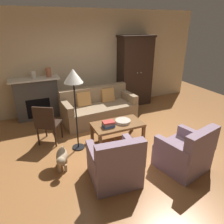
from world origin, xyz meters
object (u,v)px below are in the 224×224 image
Objects in this scene: armchair_near_left at (115,165)px; armchair_near_right at (185,153)px; book_stack at (109,124)px; mantel_vase_terracotta at (48,72)px; fruit_bowl at (123,121)px; dog at (62,157)px; floor_lamp at (73,81)px; side_chair_wooden at (47,122)px; couch at (99,109)px; mantel_vase_cream at (33,75)px; armoire at (135,71)px; coffee_table at (118,126)px; fireplace at (37,98)px.

armchair_near_left is 1.28m from armchair_near_right.
armchair_near_left is at bearing -107.75° from book_stack.
fruit_bowl is at bearing -58.22° from mantel_vase_terracotta.
book_stack is 0.45× the size of dog.
mantel_vase_terracotta is at bearing 118.13° from armchair_near_right.
armchair_near_left is at bearing -41.62° from dog.
fruit_bowl is 0.20× the size of floor_lamp.
armchair_near_left is 0.98× the size of side_chair_wooden.
dog is (-1.31, -1.65, -0.07)m from couch.
armoire is at bearing -1.17° from mantel_vase_cream.
floor_lamp is (-1.01, 0.06, 1.00)m from fruit_bowl.
couch is at bearing 51.90° from floor_lamp.
fireplace is at bearing 126.69° from coffee_table.
armoire is at bearing 55.90° from armchair_near_left.
book_stack is at bearing -10.51° from floor_lamp.
side_chair_wooden is at bearing -154.04° from couch.
dog is at bearing -128.41° from couch.
mantel_vase_terracotta is 0.43× the size of dog.
fruit_bowl is 2.45m from mantel_vase_terracotta.
floor_lamp is at bearing -72.97° from fireplace.
dog is at bearing -86.47° from mantel_vase_cream.
couch is 2.38m from armchair_near_left.
couch is 2.14× the size of armchair_near_right.
dog is at bearing -86.50° from fireplace.
dog is at bearing -95.35° from mantel_vase_terracotta.
armoire is at bearing -1.51° from fireplace.
mantel_vase_cream is at bearing 121.36° from book_stack.
armchair_near_right is at bearing -103.71° from armoire.
couch reaches higher than book_stack.
book_stack is at bearing -100.48° from couch.
armchair_near_left reaches higher than coffee_table.
fireplace is 2.99m from armoire.
armoire is 1.92× the size of coffee_table.
couch is 5.81× the size of fruit_bowl.
book_stack is 1.30m from side_chair_wooden.
coffee_table is 0.15m from fruit_bowl.
dog is at bearing -161.76° from fruit_bowl.
armchair_near_left is 0.96× the size of armchair_near_right.
armchair_near_right is at bearing -9.71° from armchair_near_left.
mantel_vase_cream is 0.34× the size of dog.
side_chair_wooden is (-2.10, 1.84, 0.20)m from armchair_near_right.
mantel_vase_terracotta is at bearing -2.70° from fireplace.
floor_lamp reaches higher than side_chair_wooden.
couch is 10.19× the size of mantel_vase_cream.
book_stack is 1.05× the size of mantel_vase_terracotta.
mantel_vase_cream is 4.06m from armchair_near_right.
armoire reaches higher than side_chair_wooden.
fruit_bowl is 1.62m from side_chair_wooden.
mantel_vase_terracotta reaches higher than fireplace.
floor_lamp reaches higher than book_stack.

